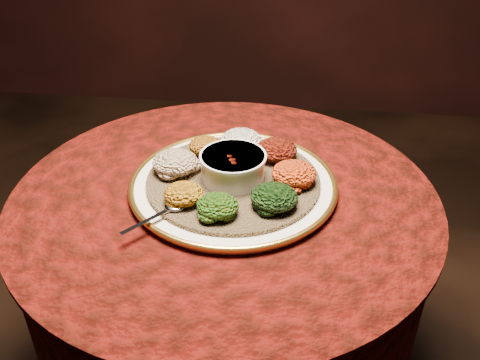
# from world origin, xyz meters

# --- Properties ---
(table) EXTENTS (0.96, 0.96, 0.73)m
(table) POSITION_xyz_m (0.00, 0.00, 0.55)
(table) COLOR black
(table) RESTS_ON ground
(platter) EXTENTS (0.59, 0.59, 0.02)m
(platter) POSITION_xyz_m (0.02, 0.02, 0.75)
(platter) COLOR silver
(platter) RESTS_ON table
(injera) EXTENTS (0.50, 0.50, 0.01)m
(injera) POSITION_xyz_m (0.02, 0.02, 0.76)
(injera) COLOR olive
(injera) RESTS_ON platter
(stew_bowl) EXTENTS (0.15, 0.15, 0.06)m
(stew_bowl) POSITION_xyz_m (0.02, 0.02, 0.80)
(stew_bowl) COLOR silver
(stew_bowl) RESTS_ON injera
(spoon) EXTENTS (0.11, 0.12, 0.01)m
(spoon) POSITION_xyz_m (-0.09, -0.11, 0.77)
(spoon) COLOR silver
(spoon) RESTS_ON injera
(portion_ayib) EXTENTS (0.10, 0.10, 0.05)m
(portion_ayib) POSITION_xyz_m (0.02, 0.16, 0.79)
(portion_ayib) COLOR white
(portion_ayib) RESTS_ON injera
(portion_kitfo) EXTENTS (0.10, 0.09, 0.05)m
(portion_kitfo) POSITION_xyz_m (0.11, 0.12, 0.79)
(portion_kitfo) COLOR black
(portion_kitfo) RESTS_ON injera
(portion_tikil) EXTENTS (0.10, 0.09, 0.05)m
(portion_tikil) POSITION_xyz_m (0.15, 0.02, 0.79)
(portion_tikil) COLOR #AA5E0E
(portion_tikil) RESTS_ON injera
(portion_gomen) EXTENTS (0.10, 0.09, 0.05)m
(portion_gomen) POSITION_xyz_m (0.12, -0.07, 0.79)
(portion_gomen) COLOR black
(portion_gomen) RESTS_ON injera
(portion_mixveg) EXTENTS (0.09, 0.08, 0.04)m
(portion_mixveg) POSITION_xyz_m (0.00, -0.11, 0.78)
(portion_mixveg) COLOR #AF400B
(portion_mixveg) RESTS_ON injera
(portion_kik) EXTENTS (0.08, 0.08, 0.04)m
(portion_kik) POSITION_xyz_m (-0.07, -0.08, 0.78)
(portion_kik) COLOR #B3730F
(portion_kik) RESTS_ON injera
(portion_timatim) EXTENTS (0.10, 0.10, 0.05)m
(portion_timatim) POSITION_xyz_m (-0.12, 0.03, 0.79)
(portion_timatim) COLOR maroon
(portion_timatim) RESTS_ON injera
(portion_shiro) EXTENTS (0.08, 0.08, 0.04)m
(portion_shiro) POSITION_xyz_m (-0.06, 0.13, 0.78)
(portion_shiro) COLOR #8A5710
(portion_shiro) RESTS_ON injera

